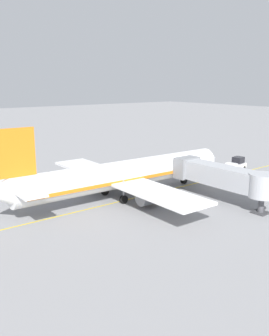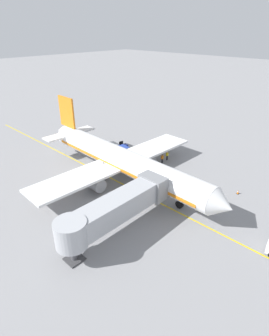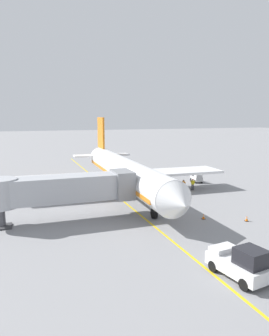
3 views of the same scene
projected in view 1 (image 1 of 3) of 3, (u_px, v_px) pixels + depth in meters
ground_plane at (127, 200)px, 49.96m from camera, size 400.00×400.00×0.00m
gate_lead_in_line at (127, 200)px, 49.96m from camera, size 0.24×80.00×0.01m
parked_airliner at (124, 175)px, 50.53m from camera, size 30.13×37.28×10.63m
jet_bridge at (222, 176)px, 48.58m from camera, size 15.17×3.50×4.98m
pushback_tractor at (236, 165)px, 66.42m from camera, size 2.84×4.68×2.40m
baggage_tug_lead at (46, 189)px, 52.36m from camera, size 1.80×2.72×1.62m
baggage_tug_trailing at (87, 186)px, 53.93m from camera, size 1.66×2.67×1.62m
baggage_tug_spare at (55, 177)px, 59.42m from camera, size 1.55×2.62×1.62m
baggage_cart_front at (99, 181)px, 55.76m from camera, size 1.56×2.96×1.58m
baggage_cart_second_in_train at (82, 183)px, 54.56m from camera, size 1.56×2.96×1.58m
baggage_cart_third_in_train at (59, 188)px, 52.26m from camera, size 1.56×2.96×1.58m
baggage_cart_tail_end at (43, 191)px, 50.53m from camera, size 1.56×2.96×1.58m
ground_crew_wing_walker at (127, 179)px, 56.79m from camera, size 0.25×0.73×1.69m
ground_crew_loader at (98, 177)px, 58.45m from camera, size 0.72×0.33×1.69m
ground_crew_marshaller at (91, 175)px, 59.59m from camera, size 0.73×0.28×1.69m
safety_cone_nose_left at (165, 168)px, 67.09m from camera, size 0.36×0.36×0.59m
safety_cone_nose_right at (171, 174)px, 62.82m from camera, size 0.36×0.36×0.59m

